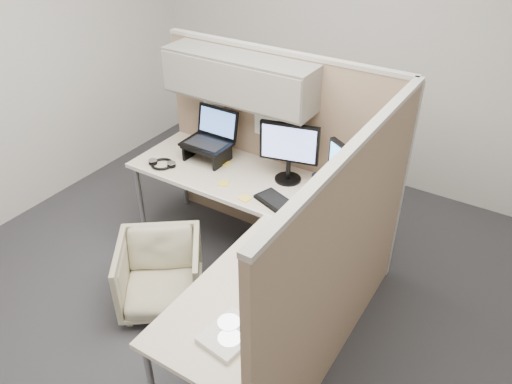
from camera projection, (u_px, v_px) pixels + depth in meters
The scene contains 19 objects.
ground at pixel (227, 298), 3.75m from camera, with size 4.50×4.50×0.00m, color #2B2B2F.
partition_back at pixel (261, 118), 3.83m from camera, with size 2.00×0.36×1.63m.
partition_right at pixel (345, 263), 2.86m from camera, with size 0.07×2.03×1.63m.
desk at pixel (249, 221), 3.41m from camera, with size 2.00×1.98×0.73m.
office_chair at pixel (160, 271), 3.56m from camera, with size 0.58×0.54×0.59m, color beige.
monitor_left at pixel (289, 148), 3.62m from camera, with size 0.44×0.20×0.47m.
monitor_right at pixel (348, 176), 3.29m from camera, with size 0.39×0.26×0.47m.
laptop_station at pixel (209, 141), 3.98m from camera, with size 0.38×0.32×0.39m.
keyboard at pixel (285, 208), 3.45m from camera, with size 0.50×0.17×0.02m, color black.
mouse at pixel (304, 221), 3.31m from camera, with size 0.11×0.07×0.04m, color black.
travel_mug at pixel (317, 186), 3.53m from camera, with size 0.09×0.09×0.18m.
soda_can_green at pixel (336, 220), 3.25m from camera, with size 0.07×0.07×0.12m, color #1E3FA5.
soda_can_silver at pixel (322, 203), 3.42m from camera, with size 0.07×0.07×0.12m, color #B21E1E.
sticky_note_b at pixel (245, 198), 3.56m from camera, with size 0.08×0.08×0.01m, color yellow.
sticky_note_c at pixel (225, 163), 3.98m from camera, with size 0.08×0.08×0.01m, color yellow.
sticky_note_a at pixel (224, 183), 3.73m from camera, with size 0.08×0.08×0.01m, color yellow.
headphones at pixel (162, 164), 3.95m from camera, with size 0.22×0.22×0.03m.
paper_stack at pixel (230, 334), 2.52m from camera, with size 0.26×0.31×0.03m.
desk_clock at pixel (284, 271), 2.86m from camera, with size 0.08×0.10×0.09m.
Camera 1 is at (1.62, -2.17, 2.73)m, focal length 35.00 mm.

